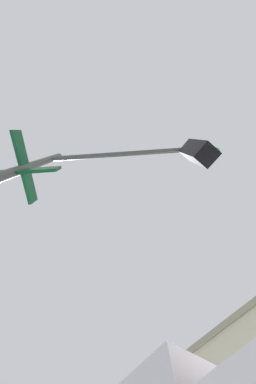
# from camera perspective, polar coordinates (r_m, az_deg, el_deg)

# --- Properties ---
(traffic_signal_near) EXTENTS (2.26, 2.51, 5.48)m
(traffic_signal_near) POSITION_cam_1_polar(r_m,az_deg,el_deg) (2.22, -6.45, 7.98)
(traffic_signal_near) COLOR #474C47
(traffic_signal_near) RESTS_ON ground_plane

